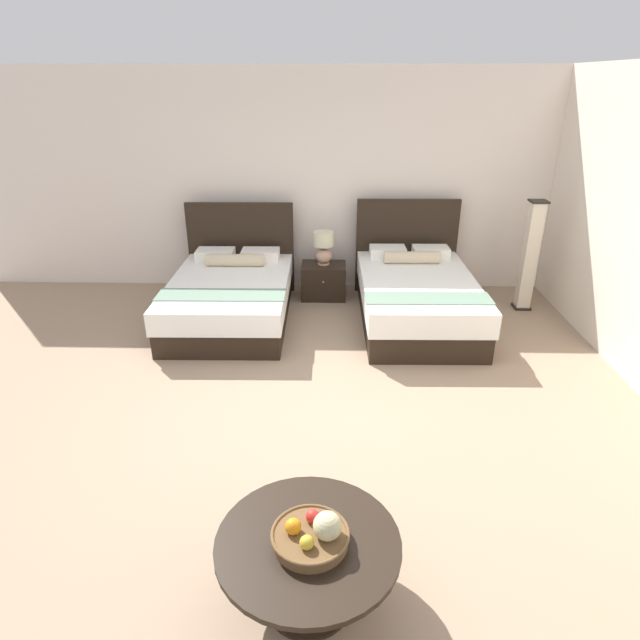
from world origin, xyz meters
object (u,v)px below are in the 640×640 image
(nightstand, at_px, (324,281))
(coffee_table, at_px, (308,554))
(floor_lamp_corner, at_px, (530,256))
(table_lamp, at_px, (324,246))
(bed_near_corner, at_px, (416,295))
(bed_near_window, at_px, (231,295))
(fruit_bowl, at_px, (313,534))

(nightstand, relative_size, coffee_table, 0.59)
(coffee_table, height_order, floor_lamp_corner, floor_lamp_corner)
(coffee_table, bearing_deg, floor_lamp_corner, 59.35)
(table_lamp, distance_m, floor_lamp_corner, 2.57)
(bed_near_corner, bearing_deg, table_lamp, 146.30)
(bed_near_window, distance_m, fruit_bowl, 4.06)
(coffee_table, bearing_deg, bed_near_window, 106.00)
(nightstand, xyz_separation_m, fruit_bowl, (0.04, -4.62, 0.29))
(bed_near_corner, distance_m, nightstand, 1.34)
(bed_near_window, bearing_deg, nightstand, 33.30)
(bed_near_window, height_order, bed_near_corner, bed_near_corner)
(fruit_bowl, bearing_deg, floor_lamp_corner, 59.73)
(table_lamp, bearing_deg, floor_lamp_corner, -7.57)
(coffee_table, relative_size, floor_lamp_corner, 0.72)
(coffee_table, distance_m, floor_lamp_corner, 4.99)
(bed_near_corner, bearing_deg, floor_lamp_corner, 15.97)
(bed_near_window, relative_size, bed_near_corner, 0.96)
(bed_near_corner, bearing_deg, coffee_table, -106.00)
(coffee_table, relative_size, fruit_bowl, 2.38)
(bed_near_corner, distance_m, table_lamp, 1.40)
(nightstand, height_order, coffee_table, same)
(nightstand, bearing_deg, bed_near_window, -146.70)
(table_lamp, height_order, fruit_bowl, table_lamp)
(bed_near_corner, height_order, floor_lamp_corner, floor_lamp_corner)
(bed_near_corner, xyz_separation_m, nightstand, (-1.12, 0.73, -0.09))
(bed_near_corner, bearing_deg, fruit_bowl, -105.55)
(coffee_table, xyz_separation_m, fruit_bowl, (0.03, -0.02, 0.16))
(table_lamp, height_order, floor_lamp_corner, floor_lamp_corner)
(table_lamp, bearing_deg, bed_near_window, -145.98)
(nightstand, height_order, table_lamp, table_lamp)
(bed_near_window, bearing_deg, fruit_bowl, -73.70)
(nightstand, distance_m, coffee_table, 4.60)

